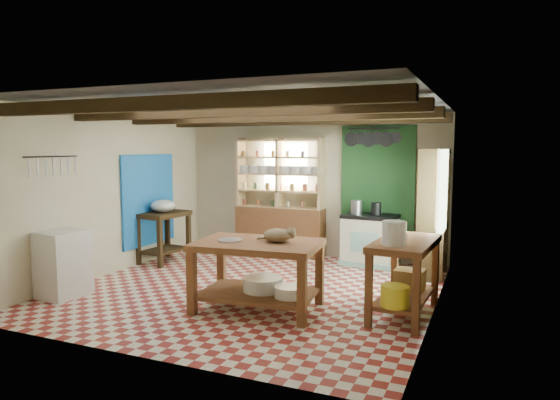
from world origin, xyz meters
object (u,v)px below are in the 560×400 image
at_px(stove, 370,240).
at_px(white_cabinet, 63,264).
at_px(prep_table, 164,237).
at_px(right_counter, 404,278).
at_px(work_table, 258,276).
at_px(cat, 278,235).

distance_m(stove, white_cabinet, 4.86).
height_order(prep_table, right_counter, right_counter).
xyz_separation_m(prep_table, white_cabinet, (-0.02, -2.24, 0.00)).
bearing_deg(white_cabinet, stove, 49.34).
height_order(stove, prep_table, prep_table).
height_order(work_table, stove, stove).
xyz_separation_m(stove, prep_table, (-3.41, -1.20, 0.01)).
relative_size(prep_table, cat, 2.38).
bearing_deg(stove, right_counter, -63.92).
relative_size(work_table, prep_table, 1.71).
relative_size(work_table, cat, 4.06).
xyz_separation_m(work_table, stove, (0.75, 2.90, 0.01)).
relative_size(stove, white_cabinet, 1.00).
bearing_deg(prep_table, right_counter, -10.78).
height_order(prep_table, cat, cat).
bearing_deg(right_counter, stove, 115.69).
distance_m(work_table, stove, 3.00).
relative_size(work_table, right_counter, 1.18).
height_order(work_table, right_counter, right_counter).
bearing_deg(cat, white_cabinet, 176.23).
relative_size(right_counter, cat, 3.44).
bearing_deg(work_table, prep_table, 141.84).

